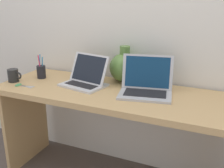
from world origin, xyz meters
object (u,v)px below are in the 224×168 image
at_px(coffee_mug, 13,75).
at_px(scissors, 21,85).
at_px(pen_cup, 41,71).
at_px(laptop_left, 86,77).
at_px(laptop_right, 146,84).
at_px(green_vase, 125,67).

relative_size(coffee_mug, scissors, 0.80).
relative_size(pen_cup, scissors, 1.27).
xyz_separation_m(laptop_left, pen_cup, (-0.40, 0.01, -0.01)).
bearing_deg(scissors, laptop_right, 14.42).
xyz_separation_m(coffee_mug, scissors, (0.12, -0.06, -0.04)).
bearing_deg(laptop_right, laptop_left, -178.19).
xyz_separation_m(green_vase, coffee_mug, (-0.76, -0.34, -0.06)).
relative_size(laptop_right, pen_cup, 2.04).
bearing_deg(green_vase, coffee_mug, -156.05).
xyz_separation_m(laptop_right, pen_cup, (-0.85, -0.00, -0.01)).
distance_m(laptop_right, green_vase, 0.29).
bearing_deg(green_vase, laptop_left, -139.83).
relative_size(green_vase, coffee_mug, 2.28).
distance_m(coffee_mug, pen_cup, 0.21).
bearing_deg(coffee_mug, pen_cup, 49.77).
relative_size(laptop_left, green_vase, 1.28).
distance_m(laptop_left, coffee_mug, 0.56).
xyz_separation_m(laptop_right, coffee_mug, (-0.98, -0.16, -0.01)).
bearing_deg(green_vase, scissors, -148.19).
relative_size(laptop_left, scissors, 2.34).
bearing_deg(pen_cup, laptop_right, 0.31).
height_order(laptop_left, scissors, laptop_left).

